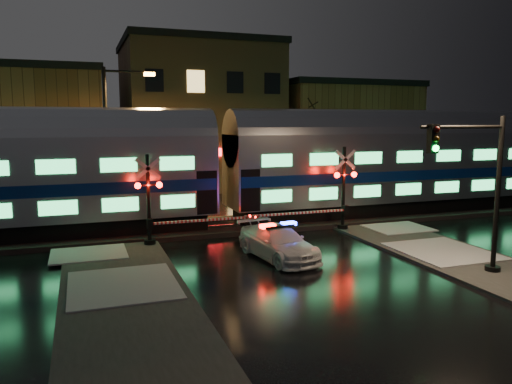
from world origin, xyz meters
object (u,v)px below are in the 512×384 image
(crossing_signal_right, at_px, (338,197))
(streetlight, at_px, (112,134))
(police_car, at_px, (278,243))
(crossing_signal_left, at_px, (157,209))
(traffic_light, at_px, (479,193))

(crossing_signal_right, bearing_deg, streetlight, 147.18)
(police_car, xyz_separation_m, crossing_signal_left, (-4.30, 3.59, 1.04))
(police_car, bearing_deg, crossing_signal_right, 28.87)
(police_car, xyz_separation_m, traffic_light, (5.71, -4.57, 2.38))
(crossing_signal_right, relative_size, traffic_light, 1.05)
(traffic_light, bearing_deg, crossing_signal_right, 90.84)
(crossing_signal_right, height_order, crossing_signal_left, crossing_signal_right)
(police_car, bearing_deg, streetlight, 110.28)
(traffic_light, xyz_separation_m, streetlight, (-11.42, 14.86, 1.81))
(police_car, relative_size, crossing_signal_left, 0.81)
(police_car, relative_size, traffic_light, 0.83)
(police_car, distance_m, crossing_signal_left, 5.70)
(police_car, distance_m, crossing_signal_right, 6.00)
(police_car, height_order, crossing_signal_right, crossing_signal_right)
(crossing_signal_right, bearing_deg, crossing_signal_left, -179.98)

